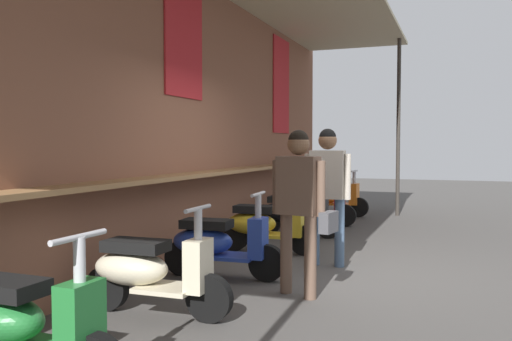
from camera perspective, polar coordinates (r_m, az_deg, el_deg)
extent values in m
plane|color=#474442|center=(6.49, 7.51, -10.50)|extent=(36.45, 36.45, 0.00)
cube|color=brown|center=(7.08, -8.66, 6.76)|extent=(13.02, 0.25, 3.97)
cube|color=olive|center=(6.93, -6.41, -0.45)|extent=(11.72, 0.36, 0.05)
cube|color=#B22328|center=(7.17, -7.60, 14.29)|extent=(0.97, 0.02, 1.67)
cube|color=#B22328|center=(10.78, 2.69, 8.91)|extent=(0.96, 0.02, 1.86)
cylinder|color=#332D28|center=(11.69, 14.81, 4.47)|extent=(0.08, 0.08, 3.73)
cube|color=black|center=(3.75, -25.29, -11.08)|extent=(0.31, 0.55, 0.10)
cube|color=#237533|center=(3.39, -18.07, -14.73)|extent=(0.28, 0.16, 0.44)
cylinder|color=#B7B7BC|center=(3.35, -18.10, -12.60)|extent=(0.07, 0.07, 0.70)
cylinder|color=#B7B7BC|center=(3.28, -18.19, -6.69)|extent=(0.46, 0.04, 0.04)
ellipsoid|color=beige|center=(4.94, -13.05, -9.99)|extent=(0.40, 0.71, 0.30)
cube|color=black|center=(4.87, -12.58, -7.76)|extent=(0.31, 0.56, 0.10)
cube|color=beige|center=(4.80, -9.42, -12.17)|extent=(0.39, 0.51, 0.04)
cube|color=beige|center=(4.61, -6.12, -9.94)|extent=(0.28, 0.17, 0.44)
cylinder|color=#B7B7BC|center=(4.59, -6.13, -8.35)|extent=(0.07, 0.07, 0.70)
cylinder|color=#B7B7BC|center=(4.53, -6.15, -4.01)|extent=(0.46, 0.05, 0.04)
cylinder|color=black|center=(4.64, -4.95, -13.30)|extent=(0.11, 0.40, 0.40)
cylinder|color=black|center=(5.12, -15.45, -11.87)|extent=(0.11, 0.40, 0.40)
ellipsoid|color=#233D9E|center=(6.13, -5.67, -7.46)|extent=(0.43, 0.73, 0.30)
cube|color=black|center=(6.08, -5.24, -5.63)|extent=(0.34, 0.57, 0.10)
cube|color=#233D9E|center=(6.04, -2.54, -9.06)|extent=(0.42, 0.53, 0.04)
cube|color=#233D9E|center=(5.91, 0.23, -7.14)|extent=(0.29, 0.18, 0.44)
cylinder|color=#B7B7BC|center=(5.89, 0.23, -5.90)|extent=(0.07, 0.07, 0.70)
cylinder|color=#B7B7BC|center=(5.85, 0.23, -2.50)|extent=(0.46, 0.07, 0.04)
cylinder|color=black|center=(5.93, 1.17, -9.76)|extent=(0.13, 0.41, 0.40)
cylinder|color=black|center=(6.27, -7.80, -9.11)|extent=(0.13, 0.41, 0.40)
ellipsoid|color=gold|center=(7.50, -0.49, -5.59)|extent=(0.42, 0.72, 0.30)
cube|color=black|center=(7.46, -0.13, -4.09)|extent=(0.33, 0.57, 0.10)
cube|color=gold|center=(7.42, 2.10, -6.85)|extent=(0.41, 0.52, 0.04)
cube|color=gold|center=(7.32, 4.37, -5.25)|extent=(0.29, 0.17, 0.44)
cylinder|color=#B7B7BC|center=(7.30, 4.38, -4.24)|extent=(0.07, 0.07, 0.70)
cylinder|color=#B7B7BC|center=(7.27, 4.38, -1.50)|extent=(0.46, 0.06, 0.04)
cylinder|color=black|center=(7.34, 5.13, -7.37)|extent=(0.12, 0.40, 0.40)
cylinder|color=black|center=(7.61, -2.29, -6.99)|extent=(0.12, 0.40, 0.40)
ellipsoid|color=black|center=(8.83, 2.85, -4.35)|extent=(0.41, 0.72, 0.30)
cube|color=black|center=(8.79, 3.17, -3.07)|extent=(0.32, 0.56, 0.10)
cube|color=black|center=(8.76, 5.06, -5.40)|extent=(0.40, 0.52, 0.04)
cube|color=black|center=(8.67, 7.01, -4.03)|extent=(0.29, 0.17, 0.44)
cylinder|color=#B7B7BC|center=(8.65, 7.01, -3.18)|extent=(0.07, 0.07, 0.70)
cylinder|color=#B7B7BC|center=(8.63, 7.02, -0.86)|extent=(0.46, 0.06, 0.04)
cylinder|color=black|center=(8.69, 7.65, -5.82)|extent=(0.12, 0.40, 0.40)
cylinder|color=black|center=(8.92, 1.29, -5.57)|extent=(0.12, 0.40, 0.40)
ellipsoid|color=maroon|center=(10.12, 5.22, -3.46)|extent=(0.39, 0.71, 0.30)
cube|color=black|center=(10.09, 5.50, -2.34)|extent=(0.31, 0.56, 0.10)
cube|color=maroon|center=(10.06, 7.15, -4.37)|extent=(0.39, 0.51, 0.04)
cube|color=maroon|center=(9.97, 8.84, -3.17)|extent=(0.28, 0.17, 0.44)
cylinder|color=#B7B7BC|center=(9.96, 8.85, -2.43)|extent=(0.07, 0.07, 0.70)
cylinder|color=#B7B7BC|center=(9.94, 8.86, -0.41)|extent=(0.46, 0.05, 0.04)
cylinder|color=black|center=(9.99, 9.40, -4.73)|extent=(0.11, 0.40, 0.40)
cylinder|color=black|center=(10.21, 3.85, -4.54)|extent=(0.11, 0.40, 0.40)
ellipsoid|color=orange|center=(11.54, 7.18, -2.72)|extent=(0.42, 0.72, 0.30)
cube|color=black|center=(11.51, 7.42, -1.74)|extent=(0.33, 0.57, 0.10)
cube|color=orange|center=(11.46, 8.85, -3.52)|extent=(0.41, 0.52, 0.04)
cube|color=orange|center=(11.36, 10.32, -2.47)|extent=(0.29, 0.17, 0.44)
cylinder|color=#B7B7BC|center=(11.35, 10.33, -1.82)|extent=(0.07, 0.07, 0.70)
cylinder|color=#B7B7BC|center=(11.33, 10.34, -0.05)|extent=(0.46, 0.06, 0.04)
cylinder|color=black|center=(11.37, 10.80, -3.84)|extent=(0.12, 0.40, 0.40)
cylinder|color=black|center=(11.63, 5.99, -3.66)|extent=(0.12, 0.40, 0.40)
cylinder|color=brown|center=(5.46, 3.21, -8.69)|extent=(0.12, 0.12, 0.80)
cylinder|color=brown|center=(5.26, 5.77, -9.13)|extent=(0.12, 0.12, 0.80)
cube|color=brown|center=(5.27, 4.49, -1.58)|extent=(0.26, 0.43, 0.57)
sphere|color=brown|center=(5.25, 4.51, 2.81)|extent=(0.22, 0.22, 0.22)
sphere|color=black|center=(5.25, 4.51, 3.23)|extent=(0.20, 0.20, 0.20)
cylinder|color=brown|center=(5.38, 2.17, -1.74)|extent=(0.08, 0.08, 0.53)
cylinder|color=brown|center=(5.17, 6.90, -1.93)|extent=(0.08, 0.08, 0.53)
cube|color=#4C4C51|center=(5.20, 7.68, -5.43)|extent=(0.27, 0.14, 0.20)
cylinder|color=slate|center=(6.75, 6.23, -6.41)|extent=(0.12, 0.12, 0.83)
cylinder|color=slate|center=(6.67, 8.82, -6.53)|extent=(0.12, 0.12, 0.83)
cube|color=#ADA393|center=(6.63, 7.55, -0.42)|extent=(0.20, 0.42, 0.59)
sphere|color=brown|center=(6.62, 7.57, 3.18)|extent=(0.22, 0.22, 0.22)
sphere|color=black|center=(6.63, 7.58, 3.52)|extent=(0.21, 0.21, 0.21)
cylinder|color=#ADA393|center=(6.69, 5.49, -0.58)|extent=(0.08, 0.08, 0.55)
cylinder|color=#ADA393|center=(6.59, 9.65, -0.66)|extent=(0.08, 0.08, 0.55)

